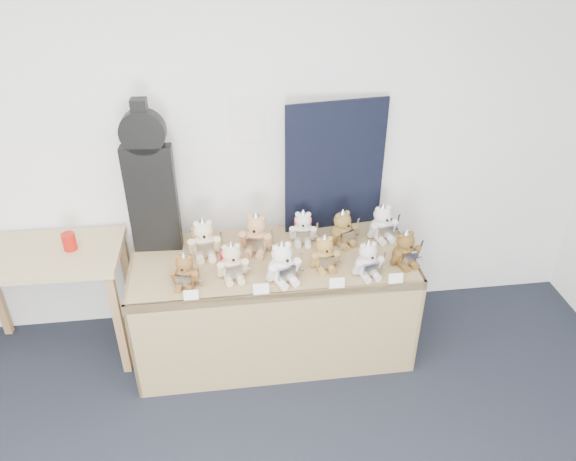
{
  "coord_description": "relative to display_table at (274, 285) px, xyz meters",
  "views": [
    {
      "loc": [
        0.43,
        -0.83,
        2.77
      ],
      "look_at": [
        0.79,
        1.97,
        1.0
      ],
      "focal_mm": 35.0,
      "sensor_mm": 36.0,
      "label": 1
    }
  ],
  "objects": [
    {
      "name": "teddy_front_end",
      "position": [
        0.8,
        -0.09,
        0.26
      ],
      "size": [
        0.21,
        0.2,
        0.26
      ],
      "rotation": [
        0.0,
        0.0,
        0.29
      ],
      "color": "brown",
      "rests_on": "display_table"
    },
    {
      "name": "teddy_front_far_left",
      "position": [
        -0.53,
        -0.14,
        0.25
      ],
      "size": [
        0.2,
        0.18,
        0.24
      ],
      "rotation": [
        0.0,
        0.0,
        -0.23
      ],
      "color": "brown",
      "rests_on": "display_table"
    },
    {
      "name": "teddy_back_centre_right",
      "position": [
        0.22,
        0.24,
        0.26
      ],
      "size": [
        0.2,
        0.18,
        0.25
      ],
      "rotation": [
        0.0,
        0.0,
        -0.14
      ],
      "color": "silver",
      "rests_on": "display_table"
    },
    {
      "name": "teddy_front_centre",
      "position": [
        0.04,
        -0.16,
        0.27
      ],
      "size": [
        0.24,
        0.22,
        0.29
      ],
      "rotation": [
        0.0,
        0.0,
        0.35
      ],
      "color": "white",
      "rests_on": "display_table"
    },
    {
      "name": "side_table",
      "position": [
        -1.43,
        0.2,
        0.1
      ],
      "size": [
        0.99,
        0.56,
        0.81
      ],
      "rotation": [
        0.0,
        0.0,
        -0.02
      ],
      "color": "tan",
      "rests_on": "floor"
    },
    {
      "name": "teddy_back_end",
      "position": [
        0.74,
        0.22,
        0.27
      ],
      "size": [
        0.23,
        0.2,
        0.27
      ],
      "rotation": [
        0.0,
        0.0,
        0.24
      ],
      "color": "white",
      "rests_on": "display_table"
    },
    {
      "name": "entry_card_d",
      "position": [
        0.69,
        -0.28,
        0.19
      ],
      "size": [
        0.09,
        0.02,
        0.06
      ],
      "primitive_type": "cube",
      "rotation": [
        -0.24,
        0.0,
        0.0
      ],
      "color": "white",
      "rests_on": "display_table"
    },
    {
      "name": "teddy_back_centre_left",
      "position": [
        -0.09,
        0.17,
        0.28
      ],
      "size": [
        0.24,
        0.22,
        0.29
      ],
      "rotation": [
        0.0,
        0.0,
        -0.28
      ],
      "color": "tan",
      "rests_on": "display_table"
    },
    {
      "name": "entry_card_b",
      "position": [
        -0.1,
        -0.28,
        0.19
      ],
      "size": [
        0.09,
        0.02,
        0.07
      ],
      "primitive_type": "cube",
      "rotation": [
        -0.24,
        0.0,
        0.0
      ],
      "color": "white",
      "rests_on": "display_table"
    },
    {
      "name": "teddy_front_left",
      "position": [
        -0.26,
        -0.09,
        0.26
      ],
      "size": [
        0.22,
        0.19,
        0.26
      ],
      "rotation": [
        0.0,
        0.0,
        0.13
      ],
      "color": "beige",
      "rests_on": "display_table"
    },
    {
      "name": "guitar_case",
      "position": [
        -0.71,
        0.28,
        0.64
      ],
      "size": [
        0.31,
        0.1,
        0.99
      ],
      "rotation": [
        0.0,
        0.0,
        -0.05
      ],
      "color": "black",
      "rests_on": "display_table"
    },
    {
      "name": "teddy_back_left",
      "position": [
        -0.42,
        0.16,
        0.27
      ],
      "size": [
        0.24,
        0.19,
        0.29
      ],
      "rotation": [
        0.0,
        0.0,
        0.08
      ],
      "color": "beige",
      "rests_on": "display_table"
    },
    {
      "name": "red_cup",
      "position": [
        -1.24,
        0.22,
        0.29
      ],
      "size": [
        0.08,
        0.08,
        0.11
      ],
      "primitive_type": "cylinder",
      "color": "#A9140B",
      "rests_on": "side_table"
    },
    {
      "name": "teddy_back_far_left",
      "position": [
        -0.45,
        0.19,
        0.25
      ],
      "size": [
        0.18,
        0.14,
        0.22
      ],
      "rotation": [
        0.0,
        0.0,
        -0.04
      ],
      "color": "#AD7B51",
      "rests_on": "display_table"
    },
    {
      "name": "entry_card_a",
      "position": [
        -0.5,
        -0.28,
        0.19
      ],
      "size": [
        0.08,
        0.02,
        0.06
      ],
      "primitive_type": "cube",
      "rotation": [
        -0.24,
        0.0,
        0.0
      ],
      "color": "white",
      "rests_on": "display_table"
    },
    {
      "name": "teddy_front_right",
      "position": [
        0.3,
        -0.06,
        0.26
      ],
      "size": [
        0.2,
        0.17,
        0.25
      ],
      "rotation": [
        0.0,
        0.0,
        0.08
      ],
      "color": "#9F773C",
      "rests_on": "display_table"
    },
    {
      "name": "teddy_front_far_right",
      "position": [
        0.55,
        -0.17,
        0.26
      ],
      "size": [
        0.21,
        0.19,
        0.25
      ],
      "rotation": [
        0.0,
        0.0,
        0.2
      ],
      "color": "silver",
      "rests_on": "display_table"
    },
    {
      "name": "entry_card_c",
      "position": [
        0.34,
        -0.28,
        0.19
      ],
      "size": [
        0.09,
        0.02,
        0.06
      ],
      "primitive_type": "cube",
      "rotation": [
        -0.24,
        0.0,
        0.0
      ],
      "color": "white",
      "rests_on": "display_table"
    },
    {
      "name": "navy_board",
      "position": [
        0.45,
        0.41,
        0.6
      ],
      "size": [
        0.66,
        0.1,
        0.89
      ],
      "primitive_type": "cube",
      "rotation": [
        0.0,
        0.0,
        0.12
      ],
      "color": "black",
      "rests_on": "display_table"
    },
    {
      "name": "display_table",
      "position": [
        0.0,
        0.0,
        0.0
      ],
      "size": [
        1.78,
        0.74,
        0.74
      ],
      "rotation": [
        0.0,
        0.0,
        0.0
      ],
      "color": "olive",
      "rests_on": "floor"
    },
    {
      "name": "teddy_back_right",
      "position": [
        0.47,
        0.18,
        0.26
      ],
      "size": [
        0.22,
        0.21,
        0.26
      ],
      "rotation": [
        0.0,
        0.0,
        0.46
      ],
      "color": "brown",
      "rests_on": "display_table"
    },
    {
      "name": "room_shell",
      "position": [
        -0.1,
        0.5,
        0.91
      ],
      "size": [
        6.0,
        6.0,
        6.0
      ],
      "color": "silver",
      "rests_on": "floor"
    }
  ]
}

